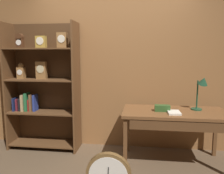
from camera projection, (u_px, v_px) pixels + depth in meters
back_wood_panel at (114, 68)px, 3.67m from camera, size 4.80×0.05×2.60m
bookshelf at (42, 87)px, 3.64m from camera, size 1.13×0.40×2.00m
workbench at (174, 117)px, 3.11m from camera, size 1.40×0.70×0.75m
desk_lamp at (202, 87)px, 3.11m from camera, size 0.21×0.21×0.49m
toolbox_small at (162, 108)px, 3.11m from camera, size 0.21×0.10×0.09m
open_repair_manual at (174, 112)px, 3.00m from camera, size 0.17×0.23×0.02m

